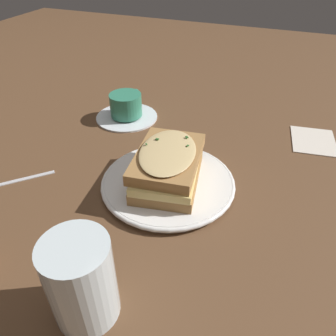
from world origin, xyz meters
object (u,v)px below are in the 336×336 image
napkin (314,140)px  water_glass (81,281)px  teacup_with_saucer (126,109)px  sandwich (168,166)px  dinner_plate (168,183)px

napkin → water_glass: bearing=154.4°
teacup_with_saucer → water_glass: bearing=-156.3°
napkin → sandwich: bearing=136.7°
dinner_plate → teacup_with_saucer: (0.21, 0.19, 0.02)m
teacup_with_saucer → napkin: teacup_with_saucer is taller
dinner_plate → sandwich: (0.00, 0.00, 0.04)m
sandwich → water_glass: water_glass is taller
sandwich → teacup_with_saucer: bearing=42.5°
teacup_with_saucer → napkin: 0.43m
sandwich → water_glass: 0.26m
dinner_plate → sandwich: sandwich is taller
water_glass → napkin: bearing=-25.6°
teacup_with_saucer → napkin: (0.05, -0.43, -0.02)m
dinner_plate → teacup_with_saucer: size_ratio=1.61×
teacup_with_saucer → water_glass: size_ratio=1.26×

